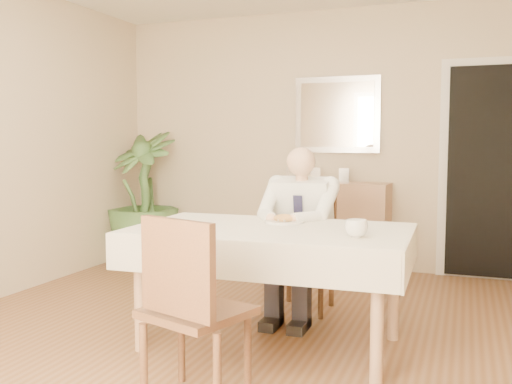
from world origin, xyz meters
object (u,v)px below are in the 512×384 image
(dining_table, at_px, (270,241))
(potted_palm, at_px, (142,196))
(chair_near, at_px, (189,301))
(sideboard, at_px, (332,226))
(seated_man, at_px, (297,224))
(coffee_mug, at_px, (356,228))
(chair_far, at_px, (307,246))

(dining_table, bearing_deg, potted_palm, 136.13)
(chair_near, height_order, sideboard, chair_near)
(seated_man, bearing_deg, chair_near, -92.92)
(chair_near, xyz_separation_m, coffee_mug, (0.65, 0.79, 0.27))
(dining_table, bearing_deg, coffee_mug, -17.98)
(chair_near, height_order, potted_palm, potted_palm)
(potted_palm, bearing_deg, chair_far, -27.14)
(seated_man, height_order, potted_palm, potted_palm)
(sideboard, relative_size, potted_palm, 0.79)
(seated_man, xyz_separation_m, sideboard, (-0.10, 1.61, -0.25))
(dining_table, relative_size, chair_far, 2.03)
(dining_table, bearing_deg, sideboard, 91.43)
(chair_far, relative_size, potted_palm, 0.62)
(chair_far, xyz_separation_m, seated_man, (0.00, -0.28, 0.21))
(chair_far, distance_m, seated_man, 0.35)
(potted_palm, bearing_deg, seated_man, -32.85)
(chair_far, xyz_separation_m, chair_near, (-0.08, -1.84, 0.05))
(seated_man, relative_size, sideboard, 1.13)
(seated_man, bearing_deg, sideboard, 93.51)
(sideboard, bearing_deg, chair_far, -83.03)
(dining_table, height_order, potted_palm, potted_palm)
(coffee_mug, bearing_deg, chair_near, -129.31)
(potted_palm, bearing_deg, sideboard, 6.49)
(dining_table, relative_size, sideboard, 1.57)
(chair_far, height_order, coffee_mug, chair_far)
(chair_near, distance_m, potted_palm, 3.58)
(seated_man, bearing_deg, chair_far, 90.00)
(chair_near, distance_m, seated_man, 1.56)
(dining_table, distance_m, sideboard, 2.21)
(chair_near, xyz_separation_m, seated_man, (0.08, 1.55, 0.16))
(chair_far, xyz_separation_m, potted_palm, (-2.13, 1.09, 0.22))
(chair_far, bearing_deg, chair_near, -94.55)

